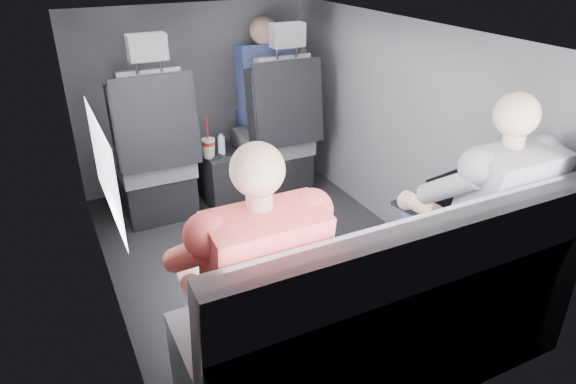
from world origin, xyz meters
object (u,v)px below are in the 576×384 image
rear_bench (375,325)px  soda_cup (209,147)px  laptop_white (233,264)px  passenger_rear_left (250,285)px  front_seat_right (277,141)px  laptop_black (436,200)px  front_seat_left (156,163)px  center_console (219,175)px  water_bottle (221,145)px  passenger_front_right (265,86)px  passenger_rear_right (476,217)px

rear_bench → soda_cup: bearing=93.0°
soda_cup → laptop_white: laptop_white is taller
passenger_rear_left → front_seat_right: bearing=61.9°
soda_cup → laptop_black: bearing=-67.2°
front_seat_left → rear_bench: 1.96m
center_console → water_bottle: water_bottle is taller
passenger_rear_left → passenger_front_right: passenger_front_right is taller
front_seat_left → passenger_rear_left: front_seat_left is taller
passenger_front_right → center_console: bearing=-155.5°
passenger_rear_left → passenger_rear_right: bearing=-0.0°
front_seat_left → passenger_rear_right: front_seat_left is taller
water_bottle → passenger_rear_left: passenger_rear_left is taller
soda_cup → center_console: bearing=49.0°
front_seat_right → rear_bench: (-0.45, -1.90, -0.09)m
soda_cup → passenger_front_right: bearing=29.8°
water_bottle → passenger_rear_right: 1.85m
front_seat_left → passenger_rear_left: bearing=-92.0°
laptop_white → front_seat_right: bearing=59.7°
center_console → passenger_rear_left: (-0.51, -1.85, 0.42)m
center_console → front_seat_left: bearing=-174.9°
passenger_rear_right → soda_cup: bearing=111.4°
water_bottle → passenger_front_right: bearing=33.2°
rear_bench → water_bottle: size_ratio=11.04×
front_seat_right → passenger_rear_right: size_ratio=1.03×
front_seat_right → rear_bench: 1.96m
front_seat_left → passenger_rear_right: size_ratio=1.03×
water_bottle → laptop_white: size_ratio=0.33×
laptop_white → water_bottle: bearing=72.0°
rear_bench → passenger_front_right: 2.26m
front_seat_right → laptop_black: (0.09, -1.59, 0.23)m
laptop_black → passenger_front_right: bearing=92.0°
laptop_white → passenger_front_right: size_ratio=0.53×
front_seat_left → front_seat_right: 0.90m
front_seat_left → soda_cup: 0.37m
rear_bench → laptop_black: rear_bench is taller
laptop_black → passenger_rear_left: size_ratio=0.27×
front_seat_left → rear_bench: size_ratio=0.79×
soda_cup → water_bottle: soda_cup is taller
soda_cup → passenger_rear_left: size_ratio=0.24×
passenger_rear_left → passenger_front_right: (0.99, 2.06, 0.13)m
front_seat_right → water_bottle: 0.46m
front_seat_left → front_seat_right: bearing=0.0°
passenger_front_right → soda_cup: bearing=-150.2°
water_bottle → laptop_white: 1.71m
water_bottle → laptop_black: (0.54, -1.54, 0.16)m
passenger_rear_right → passenger_rear_left: bearing=180.0°
laptop_black → passenger_rear_right: passenger_rear_right is taller
front_seat_left → center_console: size_ratio=2.64×
front_seat_right → passenger_rear_right: 1.83m
laptop_white → laptop_black: 1.07m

